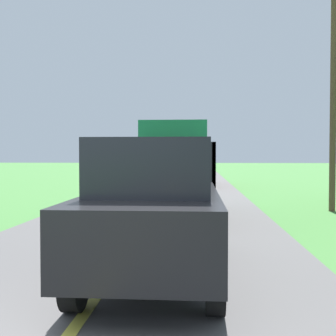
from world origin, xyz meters
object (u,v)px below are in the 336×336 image
object	(u,v)px
banana_truck_near	(172,166)
following_car	(155,208)
banana_truck_far	(189,161)
utility_pole_roadside	(333,89)

from	to	relation	value
banana_truck_near	following_car	xyz separation A→B (m)	(0.20, -6.83, -0.39)
banana_truck_near	following_car	world-z (taller)	banana_truck_near
banana_truck_far	utility_pole_roadside	world-z (taller)	utility_pole_roadside
banana_truck_near	banana_truck_far	size ratio (longest dim) A/B	1.00
banana_truck_far	utility_pole_roadside	size ratio (longest dim) A/B	0.80
banana_truck_near	following_car	size ratio (longest dim) A/B	1.42
banana_truck_near	utility_pole_roadside	distance (m)	5.79
banana_truck_near	banana_truck_far	bearing A→B (deg)	88.81
banana_truck_far	following_car	world-z (taller)	banana_truck_far
banana_truck_near	following_car	bearing A→B (deg)	-88.35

